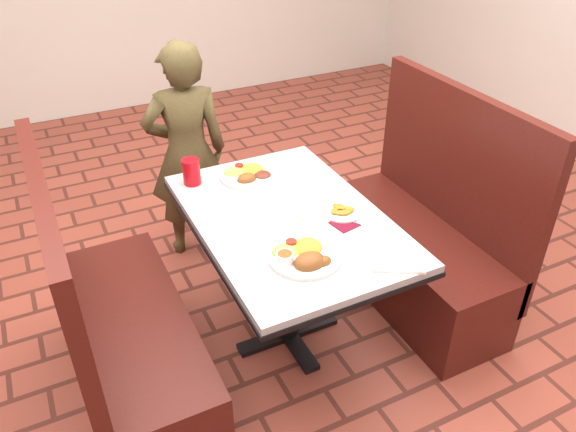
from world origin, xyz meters
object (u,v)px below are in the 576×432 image
(booth_bench_right, at_px, (419,245))
(red_tumbler, at_px, (191,172))
(diner_person, at_px, (187,153))
(near_dinner_plate, at_px, (304,253))
(far_dinner_plate, at_px, (248,172))
(dining_table, at_px, (288,233))
(booth_bench_left, at_px, (125,340))
(plantain_plate, at_px, (342,212))

(booth_bench_right, xyz_separation_m, red_tumbler, (-1.09, 0.48, 0.49))
(diner_person, distance_m, near_dinner_plate, 1.30)
(near_dinner_plate, height_order, far_dinner_plate, near_dinner_plate)
(dining_table, xyz_separation_m, red_tumbler, (-0.29, 0.48, 0.16))
(far_dinner_plate, xyz_separation_m, red_tumbler, (-0.27, 0.06, 0.04))
(diner_person, bearing_deg, near_dinner_plate, 100.86)
(diner_person, distance_m, far_dinner_plate, 0.60)
(booth_bench_right, height_order, diner_person, diner_person)
(dining_table, height_order, far_dinner_plate, far_dinner_plate)
(booth_bench_right, relative_size, red_tumbler, 9.27)
(booth_bench_left, bearing_deg, booth_bench_right, 0.00)
(diner_person, bearing_deg, far_dinner_plate, 112.06)
(near_dinner_plate, height_order, red_tumbler, red_tumbler)
(booth_bench_right, bearing_deg, red_tumbler, 156.40)
(dining_table, height_order, red_tumbler, red_tumbler)
(booth_bench_left, xyz_separation_m, plantain_plate, (1.03, -0.09, 0.43))
(booth_bench_right, bearing_deg, near_dinner_plate, -160.46)
(booth_bench_left, height_order, far_dinner_plate, booth_bench_left)
(booth_bench_right, height_order, red_tumbler, booth_bench_right)
(dining_table, bearing_deg, near_dinner_plate, -105.00)
(diner_person, relative_size, near_dinner_plate, 4.38)
(plantain_plate, bearing_deg, red_tumbler, 132.45)
(booth_bench_left, bearing_deg, diner_person, 57.24)
(diner_person, bearing_deg, booth_bench_right, 141.75)
(red_tumbler, bearing_deg, diner_person, 76.22)
(far_dinner_plate, bearing_deg, booth_bench_left, -152.01)
(dining_table, bearing_deg, booth_bench_right, 0.00)
(booth_bench_right, height_order, plantain_plate, booth_bench_right)
(diner_person, height_order, far_dinner_plate, diner_person)
(booth_bench_left, bearing_deg, dining_table, 0.00)
(near_dinner_plate, xyz_separation_m, plantain_plate, (0.31, 0.22, -0.02))
(plantain_plate, bearing_deg, booth_bench_right, 9.07)
(booth_bench_left, distance_m, plantain_plate, 1.12)
(plantain_plate, relative_size, red_tumbler, 1.32)
(booth_bench_right, height_order, far_dinner_plate, booth_bench_right)
(diner_person, distance_m, plantain_plate, 1.15)
(dining_table, height_order, booth_bench_left, booth_bench_left)
(diner_person, bearing_deg, red_tumbler, 83.36)
(far_dinner_plate, bearing_deg, booth_bench_right, -26.96)
(plantain_plate, height_order, red_tumbler, red_tumbler)
(diner_person, height_order, plantain_plate, diner_person)
(booth_bench_left, xyz_separation_m, near_dinner_plate, (0.71, -0.31, 0.45))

